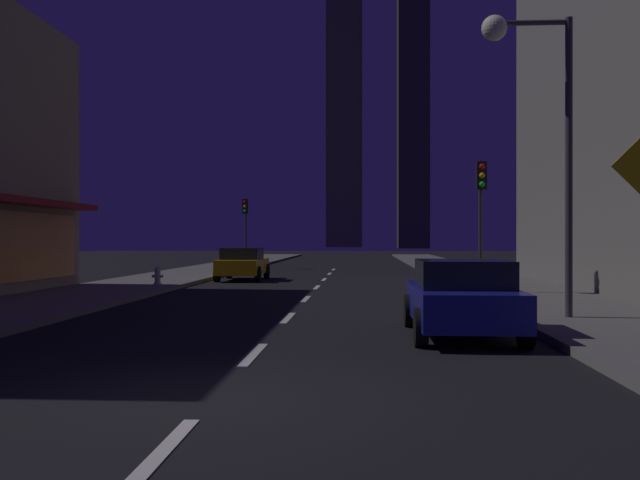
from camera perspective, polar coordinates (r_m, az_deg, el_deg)
name	(u,v)px	position (r m, az deg, el deg)	size (l,w,h in m)	color
ground_plane	(332,272)	(40.07, 0.95, -2.62)	(78.00, 136.00, 0.10)	black
sidewalk_right	(457,271)	(40.37, 10.94, -2.42)	(4.00, 76.00, 0.15)	#605E59
sidewalk_left	(209,270)	(40.96, -8.89, -2.39)	(4.00, 76.00, 0.15)	#605E59
lane_marking_center	(312,293)	(24.32, -0.66, -4.25)	(0.16, 38.60, 0.01)	silver
skyscraper_distant_tall	(344,99)	(161.19, 1.96, 11.29)	(7.98, 5.19, 66.32)	#625D4A
skyscraper_distant_mid	(413,117)	(141.98, 7.49, 9.79)	(6.03, 6.18, 51.55)	#444133
car_parked_near	(462,297)	(13.67, 11.33, -4.54)	(1.98, 4.24, 1.45)	navy
car_parked_far	(243,264)	(31.78, -6.23, -1.90)	(1.98, 4.24, 1.45)	gold
fire_hydrant_far_left	(158,276)	(27.12, -12.92, -2.85)	(0.42, 0.30, 0.65)	#B2B2B2
traffic_light_near_right	(481,197)	(23.17, 12.82, 3.42)	(0.32, 0.48, 4.20)	#2D2D2D
traffic_light_far_left	(245,217)	(44.06, -6.02, 1.84)	(0.32, 0.48, 4.20)	#2D2D2D
street_lamp_right	(531,91)	(16.40, 16.56, 11.41)	(1.96, 0.56, 6.58)	#38383D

